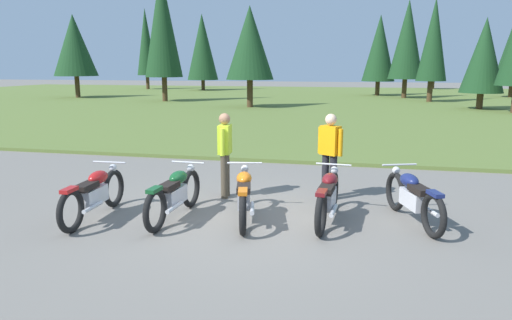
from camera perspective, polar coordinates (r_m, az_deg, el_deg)
ground_plane at (r=8.05m, az=-0.94°, el=-7.13°), size 140.00×140.00×0.00m
grass_moorland at (r=34.19m, az=9.62°, el=7.08°), size 80.00×44.00×0.10m
forest_treeline at (r=38.37m, az=8.79°, el=13.93°), size 42.71×28.91×9.05m
motorcycle_red at (r=8.38m, az=-19.17°, el=-3.89°), size 0.62×2.10×0.88m
motorcycle_british_green at (r=8.04m, az=-9.90°, el=-4.06°), size 0.62×2.10×0.88m
motorcycle_orange at (r=7.84m, az=-1.47°, el=-4.27°), size 0.73×2.07×0.88m
motorcycle_maroon at (r=7.84m, az=8.81°, el=-4.41°), size 0.62×2.10×0.88m
motorcycle_navy at (r=8.14m, az=18.63°, el=-4.31°), size 0.89×2.01×0.88m
rider_checking_bike at (r=9.11m, az=-3.82°, el=1.21°), size 0.25×0.55×1.67m
rider_in_hivis_vest at (r=9.09m, az=9.03°, el=1.07°), size 0.49×0.37×1.67m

